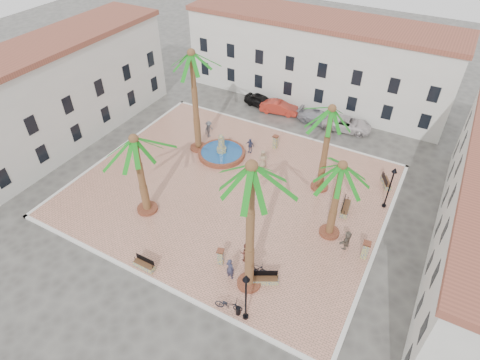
{
  "coord_description": "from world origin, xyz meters",
  "views": [
    {
      "loc": [
        13.73,
        -23.03,
        23.2
      ],
      "look_at": [
        1.0,
        0.0,
        1.6
      ],
      "focal_mm": 30.0,
      "sensor_mm": 36.0,
      "label": 1
    }
  ],
  "objects_px": {
    "car_white": "(347,124)",
    "car_silver": "(319,118)",
    "bollard_e": "(365,250)",
    "bicycle_b": "(257,269)",
    "bicycle_a": "(229,305)",
    "palm_nw": "(192,64)",
    "litter_bin": "(238,311)",
    "bench_s": "(144,265)",
    "pedestrian_fountain_a": "(263,159)",
    "fountain": "(222,152)",
    "bollard_se": "(221,257)",
    "bollard_n": "(275,142)",
    "lamppost_e": "(392,181)",
    "palm_e": "(341,175)",
    "palm_ne": "(331,118)",
    "pedestrian_fountain_b": "(250,145)",
    "bench_e": "(345,208)",
    "car_black": "(261,101)",
    "pedestrian_east": "(347,240)",
    "palm_s": "(251,181)",
    "bench_se": "(265,279)",
    "lamppost_s": "(246,290)",
    "cyclist_b": "(245,252)",
    "pedestrian_north": "(209,129)",
    "palm_sw": "(136,149)",
    "cyclist_a": "(230,269)",
    "car_red": "(279,107)"
  },
  "relations": [
    {
      "from": "palm_nw",
      "to": "litter_bin",
      "type": "distance_m",
      "value": 20.85
    },
    {
      "from": "litter_bin",
      "to": "cyclist_b",
      "type": "distance_m",
      "value": 4.45
    },
    {
      "from": "pedestrian_fountain_b",
      "to": "bench_s",
      "type": "bearing_deg",
      "value": -89.11
    },
    {
      "from": "palm_s",
      "to": "bollard_e",
      "type": "xyz_separation_m",
      "value": [
        6.25,
        6.16,
        -8.41
      ]
    },
    {
      "from": "bench_se",
      "to": "lamppost_e",
      "type": "height_order",
      "value": "lamppost_e"
    },
    {
      "from": "pedestrian_east",
      "to": "car_black",
      "type": "xyz_separation_m",
      "value": [
        -15.32,
        16.48,
        -0.26
      ]
    },
    {
      "from": "cyclist_a",
      "to": "bollard_e",
      "type": "bearing_deg",
      "value": -131.96
    },
    {
      "from": "lamppost_s",
      "to": "bicycle_a",
      "type": "xyz_separation_m",
      "value": [
        -1.25,
        -0.0,
        -2.43
      ]
    },
    {
      "from": "bollard_e",
      "to": "car_silver",
      "type": "relative_size",
      "value": 0.33
    },
    {
      "from": "bench_e",
      "to": "palm_nw",
      "type": "bearing_deg",
      "value": 76.31
    },
    {
      "from": "bollard_n",
      "to": "pedestrian_north",
      "type": "height_order",
      "value": "pedestrian_north"
    },
    {
      "from": "palm_nw",
      "to": "palm_s",
      "type": "bearing_deg",
      "value": -44.81
    },
    {
      "from": "palm_sw",
      "to": "pedestrian_fountain_b",
      "type": "distance_m",
      "value": 13.14
    },
    {
      "from": "car_red",
      "to": "bench_s",
      "type": "bearing_deg",
      "value": 171.45
    },
    {
      "from": "lamppost_s",
      "to": "car_white",
      "type": "bearing_deg",
      "value": 92.87
    },
    {
      "from": "bench_s",
      "to": "litter_bin",
      "type": "distance_m",
      "value": 7.67
    },
    {
      "from": "bench_s",
      "to": "car_black",
      "type": "distance_m",
      "value": 25.46
    },
    {
      "from": "bench_s",
      "to": "pedestrian_fountain_a",
      "type": "xyz_separation_m",
      "value": [
        2.13,
        14.66,
        0.66
      ]
    },
    {
      "from": "cyclist_a",
      "to": "car_black",
      "type": "xyz_separation_m",
      "value": [
        -9.11,
        23.01,
        -0.36
      ]
    },
    {
      "from": "bollard_se",
      "to": "bollard_n",
      "type": "relative_size",
      "value": 0.96
    },
    {
      "from": "bollard_n",
      "to": "car_black",
      "type": "relative_size",
      "value": 0.34
    },
    {
      "from": "bicycle_b",
      "to": "car_red",
      "type": "relative_size",
      "value": 0.41
    },
    {
      "from": "bollard_se",
      "to": "bicycle_b",
      "type": "xyz_separation_m",
      "value": [
        2.68,
        0.42,
        -0.18
      ]
    },
    {
      "from": "car_white",
      "to": "car_silver",
      "type": "bearing_deg",
      "value": 85.06
    },
    {
      "from": "bench_se",
      "to": "bollard_e",
      "type": "distance_m",
      "value": 7.69
    },
    {
      "from": "pedestrian_east",
      "to": "bench_e",
      "type": "bearing_deg",
      "value": -146.72
    },
    {
      "from": "car_black",
      "to": "palm_sw",
      "type": "bearing_deg",
      "value": -172.13
    },
    {
      "from": "cyclist_b",
      "to": "car_white",
      "type": "xyz_separation_m",
      "value": [
        0.96,
        21.06,
        -0.27
      ]
    },
    {
      "from": "bench_se",
      "to": "pedestrian_fountain_b",
      "type": "distance_m",
      "value": 15.56
    },
    {
      "from": "bench_se",
      "to": "car_silver",
      "type": "bearing_deg",
      "value": 72.3
    },
    {
      "from": "bicycle_b",
      "to": "palm_nw",
      "type": "bearing_deg",
      "value": 40.36
    },
    {
      "from": "palm_s",
      "to": "pedestrian_east",
      "type": "relative_size",
      "value": 6.41
    },
    {
      "from": "palm_e",
      "to": "palm_ne",
      "type": "distance_m",
      "value": 5.63
    },
    {
      "from": "palm_e",
      "to": "bicycle_a",
      "type": "bearing_deg",
      "value": -109.93
    },
    {
      "from": "pedestrian_fountain_a",
      "to": "pedestrian_east",
      "type": "xyz_separation_m",
      "value": [
        9.88,
        -5.91,
        -0.09
      ]
    },
    {
      "from": "palm_e",
      "to": "palm_ne",
      "type": "height_order",
      "value": "palm_ne"
    },
    {
      "from": "palm_s",
      "to": "car_silver",
      "type": "height_order",
      "value": "palm_s"
    },
    {
      "from": "pedestrian_fountain_a",
      "to": "cyclist_a",
      "type": "bearing_deg",
      "value": -108.91
    },
    {
      "from": "palm_ne",
      "to": "lamppost_s",
      "type": "height_order",
      "value": "palm_ne"
    },
    {
      "from": "bench_s",
      "to": "pedestrian_east",
      "type": "relative_size",
      "value": 1.01
    },
    {
      "from": "pedestrian_fountain_b",
      "to": "pedestrian_fountain_a",
      "type": "bearing_deg",
      "value": -35.28
    },
    {
      "from": "lamppost_s",
      "to": "pedestrian_fountain_a",
      "type": "distance_m",
      "value": 16.02
    },
    {
      "from": "palm_ne",
      "to": "bench_e",
      "type": "height_order",
      "value": "palm_ne"
    },
    {
      "from": "lamppost_e",
      "to": "bench_s",
      "type": "bearing_deg",
      "value": -132.42
    },
    {
      "from": "fountain",
      "to": "bicycle_a",
      "type": "xyz_separation_m",
      "value": [
        9.2,
        -14.45,
        0.17
      ]
    },
    {
      "from": "bollard_n",
      "to": "litter_bin",
      "type": "relative_size",
      "value": 2.22
    },
    {
      "from": "bench_se",
      "to": "bicycle_a",
      "type": "relative_size",
      "value": 1.0
    },
    {
      "from": "bicycle_a",
      "to": "bollard_e",
      "type": "bearing_deg",
      "value": -51.44
    },
    {
      "from": "bench_s",
      "to": "palm_ne",
      "type": "bearing_deg",
      "value": 61.2
    },
    {
      "from": "bollard_e",
      "to": "bicycle_b",
      "type": "relative_size",
      "value": 0.88
    }
  ]
}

